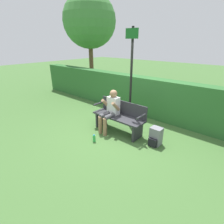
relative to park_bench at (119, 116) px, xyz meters
The scene contains 8 objects.
ground_plane 0.47m from the park_bench, 90.00° to the right, with size 40.00×40.00×0.00m, color #426B33.
hedge_back 1.66m from the park_bench, 90.00° to the left, with size 12.00×0.49×1.37m.
park_bench is the anchor object (origin of this frame).
person_seated 0.35m from the park_bench, 148.67° to the right, with size 0.48×0.65×1.24m.
backpack 1.22m from the park_bench, ahead, with size 0.29×0.32×0.48m.
water_bottle 1.02m from the park_bench, 96.92° to the right, with size 0.08×0.08×0.21m.
signpost 1.27m from the park_bench, 87.87° to the left, with size 0.40×0.09×2.91m.
tree 6.78m from the park_bench, 144.76° to the left, with size 2.87×2.87×5.00m.
Camera 1 is at (2.94, -3.66, 2.52)m, focal length 28.00 mm.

